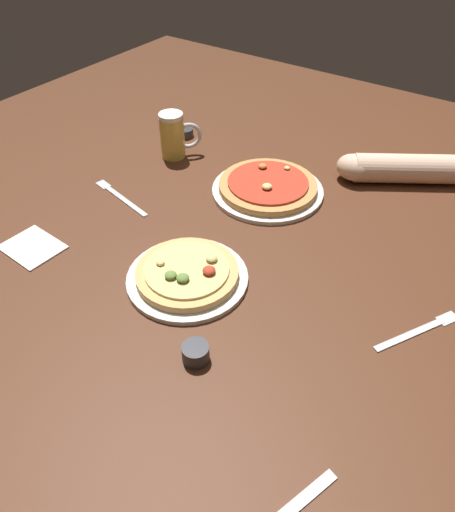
{
  "coord_description": "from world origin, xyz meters",
  "views": [
    {
      "loc": [
        0.47,
        -0.68,
        0.74
      ],
      "look_at": [
        0.0,
        0.0,
        0.02
      ],
      "focal_mm": 33.9,
      "sensor_mm": 36.0,
      "label": 1
    }
  ],
  "objects_px": {
    "pizza_plate_near": "(187,275)",
    "fork_spare": "(120,196)",
    "ramekin_butter": "(196,353)",
    "fork_left": "(419,330)",
    "beer_mug_dark": "(174,136)",
    "diner_arm": "(394,168)",
    "ramekin_sauce": "(184,132)",
    "napkin_folded": "(32,246)",
    "pizza_plate_far": "(268,187)"
  },
  "relations": [
    {
      "from": "fork_spare",
      "to": "diner_arm",
      "type": "height_order",
      "value": "diner_arm"
    },
    {
      "from": "diner_arm",
      "to": "fork_left",
      "type": "bearing_deg",
      "value": -64.03
    },
    {
      "from": "ramekin_butter",
      "to": "fork_left",
      "type": "relative_size",
      "value": 0.27
    },
    {
      "from": "fork_spare",
      "to": "ramekin_sauce",
      "type": "bearing_deg",
      "value": 101.98
    },
    {
      "from": "napkin_folded",
      "to": "diner_arm",
      "type": "xyz_separation_m",
      "value": [
        0.59,
        0.77,
        0.04
      ]
    },
    {
      "from": "pizza_plate_near",
      "to": "ramekin_sauce",
      "type": "xyz_separation_m",
      "value": [
        -0.43,
        0.53,
        -0.0
      ]
    },
    {
      "from": "fork_left",
      "to": "fork_spare",
      "type": "bearing_deg",
      "value": 179.88
    },
    {
      "from": "pizza_plate_near",
      "to": "pizza_plate_far",
      "type": "distance_m",
      "value": 0.4
    },
    {
      "from": "beer_mug_dark",
      "to": "napkin_folded",
      "type": "distance_m",
      "value": 0.54
    },
    {
      "from": "beer_mug_dark",
      "to": "ramekin_sauce",
      "type": "distance_m",
      "value": 0.14
    },
    {
      "from": "pizza_plate_far",
      "to": "ramekin_sauce",
      "type": "distance_m",
      "value": 0.42
    },
    {
      "from": "pizza_plate_far",
      "to": "napkin_folded",
      "type": "height_order",
      "value": "pizza_plate_far"
    },
    {
      "from": "ramekin_sauce",
      "to": "napkin_folded",
      "type": "relative_size",
      "value": 0.43
    },
    {
      "from": "pizza_plate_near",
      "to": "fork_left",
      "type": "distance_m",
      "value": 0.49
    },
    {
      "from": "pizza_plate_far",
      "to": "ramekin_sauce",
      "type": "relative_size",
      "value": 5.23
    },
    {
      "from": "napkin_folded",
      "to": "fork_spare",
      "type": "relative_size",
      "value": 0.61
    },
    {
      "from": "pizza_plate_far",
      "to": "ramekin_sauce",
      "type": "bearing_deg",
      "value": 161.84
    },
    {
      "from": "beer_mug_dark",
      "to": "fork_spare",
      "type": "height_order",
      "value": "beer_mug_dark"
    },
    {
      "from": "fork_left",
      "to": "pizza_plate_near",
      "type": "bearing_deg",
      "value": -162.46
    },
    {
      "from": "ramekin_butter",
      "to": "fork_spare",
      "type": "distance_m",
      "value": 0.58
    },
    {
      "from": "fork_spare",
      "to": "beer_mug_dark",
      "type": "bearing_deg",
      "value": 94.53
    },
    {
      "from": "napkin_folded",
      "to": "fork_left",
      "type": "xyz_separation_m",
      "value": [
        0.84,
        0.27,
        -0.0
      ]
    },
    {
      "from": "fork_left",
      "to": "fork_spare",
      "type": "height_order",
      "value": "same"
    },
    {
      "from": "beer_mug_dark",
      "to": "ramekin_butter",
      "type": "bearing_deg",
      "value": -47.64
    },
    {
      "from": "pizza_plate_near",
      "to": "fork_left",
      "type": "relative_size",
      "value": 1.42
    },
    {
      "from": "pizza_plate_near",
      "to": "beer_mug_dark",
      "type": "bearing_deg",
      "value": 132.29
    },
    {
      "from": "napkin_folded",
      "to": "ramekin_butter",
      "type": "bearing_deg",
      "value": -3.76
    },
    {
      "from": "pizza_plate_near",
      "to": "fork_spare",
      "type": "distance_m",
      "value": 0.38
    },
    {
      "from": "beer_mug_dark",
      "to": "fork_left",
      "type": "bearing_deg",
      "value": -17.32
    },
    {
      "from": "pizza_plate_near",
      "to": "ramekin_butter",
      "type": "xyz_separation_m",
      "value": [
        0.14,
        -0.16,
        0.0
      ]
    },
    {
      "from": "beer_mug_dark",
      "to": "fork_left",
      "type": "height_order",
      "value": "beer_mug_dark"
    },
    {
      "from": "diner_arm",
      "to": "beer_mug_dark",
      "type": "bearing_deg",
      "value": -157.92
    },
    {
      "from": "pizza_plate_near",
      "to": "napkin_folded",
      "type": "height_order",
      "value": "pizza_plate_near"
    },
    {
      "from": "beer_mug_dark",
      "to": "ramekin_sauce",
      "type": "xyz_separation_m",
      "value": [
        -0.06,
        0.12,
        -0.05
      ]
    },
    {
      "from": "beer_mug_dark",
      "to": "fork_spare",
      "type": "xyz_separation_m",
      "value": [
        0.02,
        -0.26,
        -0.06
      ]
    },
    {
      "from": "pizza_plate_far",
      "to": "diner_arm",
      "type": "bearing_deg",
      "value": 44.29
    },
    {
      "from": "ramekin_sauce",
      "to": "fork_left",
      "type": "height_order",
      "value": "ramekin_sauce"
    },
    {
      "from": "pizza_plate_far",
      "to": "ramekin_sauce",
      "type": "xyz_separation_m",
      "value": [
        -0.39,
        0.13,
        -0.0
      ]
    },
    {
      "from": "pizza_plate_near",
      "to": "napkin_folded",
      "type": "xyz_separation_m",
      "value": [
        -0.37,
        -0.12,
        -0.01
      ]
    },
    {
      "from": "ramekin_butter",
      "to": "fork_left",
      "type": "xyz_separation_m",
      "value": [
        0.32,
        0.31,
        -0.01
      ]
    },
    {
      "from": "pizza_plate_near",
      "to": "diner_arm",
      "type": "distance_m",
      "value": 0.69
    },
    {
      "from": "ramekin_sauce",
      "to": "fork_spare",
      "type": "distance_m",
      "value": 0.39
    },
    {
      "from": "napkin_folded",
      "to": "fork_spare",
      "type": "height_order",
      "value": "napkin_folded"
    },
    {
      "from": "pizza_plate_near",
      "to": "diner_arm",
      "type": "bearing_deg",
      "value": 71.14
    },
    {
      "from": "ramekin_sauce",
      "to": "diner_arm",
      "type": "bearing_deg",
      "value": 10.6
    },
    {
      "from": "ramekin_sauce",
      "to": "fork_left",
      "type": "relative_size",
      "value": 0.31
    },
    {
      "from": "beer_mug_dark",
      "to": "ramekin_butter",
      "type": "height_order",
      "value": "beer_mug_dark"
    },
    {
      "from": "pizza_plate_near",
      "to": "fork_left",
      "type": "bearing_deg",
      "value": 17.54
    },
    {
      "from": "fork_left",
      "to": "diner_arm",
      "type": "bearing_deg",
      "value": 115.97
    },
    {
      "from": "ramekin_sauce",
      "to": "napkin_folded",
      "type": "distance_m",
      "value": 0.65
    }
  ]
}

